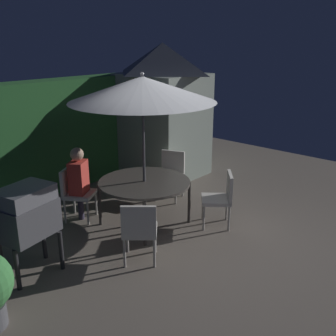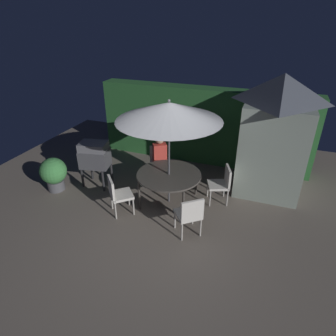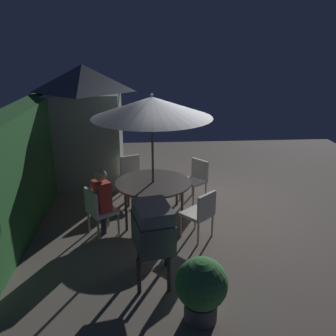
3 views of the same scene
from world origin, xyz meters
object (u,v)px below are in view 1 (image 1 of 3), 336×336
patio_umbrella (142,89)px  chair_far_side (139,228)px  bbq_grill (27,214)px  chair_near_shed (75,190)px  chair_toward_house (171,172)px  chair_toward_hedge (221,196)px  patio_table (144,184)px  person_in_red (78,176)px  garden_shed (163,110)px

patio_umbrella → chair_far_side: (-0.90, -0.81, -1.70)m
bbq_grill → chair_near_shed: 1.69m
bbq_grill → chair_toward_house: bearing=6.8°
patio_umbrella → chair_near_shed: size_ratio=2.74×
bbq_grill → chair_toward_house: 3.20m
chair_far_side → bbq_grill: bearing=141.8°
bbq_grill → chair_far_side: 1.45m
chair_toward_hedge → chair_toward_house: (0.36, 1.41, 0.00)m
patio_table → chair_near_shed: size_ratio=1.65×
chair_near_shed → person_in_red: (0.05, -0.07, 0.26)m
chair_toward_house → person_in_red: (-1.75, 0.49, 0.26)m
chair_toward_hedge → chair_toward_house: bearing=75.7°
chair_toward_hedge → chair_toward_house: 1.46m
bbq_grill → chair_far_side: bbq_grill is taller
chair_far_side → chair_toward_hedge: bearing=-5.4°
patio_umbrella → person_in_red: bearing=122.7°
garden_shed → person_in_red: bearing=-167.4°
chair_toward_house → chair_toward_hedge: bearing=-104.3°
garden_shed → chair_toward_hedge: bearing=-117.8°
bbq_grill → chair_near_shed: bbq_grill is taller
bbq_grill → chair_far_side: size_ratio=1.33×
chair_toward_hedge → bbq_grill: bearing=159.7°
patio_table → chair_far_side: 1.22m
garden_shed → bbq_grill: garden_shed is taller
patio_table → chair_near_shed: chair_near_shed is taller
person_in_red → chair_toward_house: bearing=-15.6°
garden_shed → patio_table: bearing=-143.9°
garden_shed → person_in_red: 2.86m
person_in_red → bbq_grill: bearing=-148.4°
chair_toward_house → person_in_red: bearing=164.4°
chair_toward_house → chair_far_side: bearing=-148.6°
chair_near_shed → chair_toward_house: size_ratio=1.00×
garden_shed → chair_far_side: bearing=-142.1°
patio_table → chair_far_side: bearing=-138.1°
patio_umbrella → chair_toward_hedge: (0.79, -0.97, -1.70)m
patio_umbrella → garden_shed: bearing=36.1°
bbq_grill → chair_toward_house: size_ratio=1.33×
person_in_red → patio_umbrella: bearing=-57.3°
chair_near_shed → garden_shed: bearing=11.0°
chair_toward_hedge → chair_toward_house: same height
chair_near_shed → patio_umbrella: bearing=-57.3°
patio_umbrella → patio_table: bearing=0.0°
patio_table → chair_far_side: size_ratio=1.65×
garden_shed → chair_toward_house: garden_shed is taller
patio_table → chair_toward_hedge: size_ratio=1.65×
chair_toward_house → chair_near_shed: bearing=162.6°
garden_shed → chair_far_side: garden_shed is taller
garden_shed → chair_toward_hedge: garden_shed is taller
bbq_grill → chair_toward_hedge: bearing=-20.3°
chair_toward_house → patio_table: bearing=-158.9°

